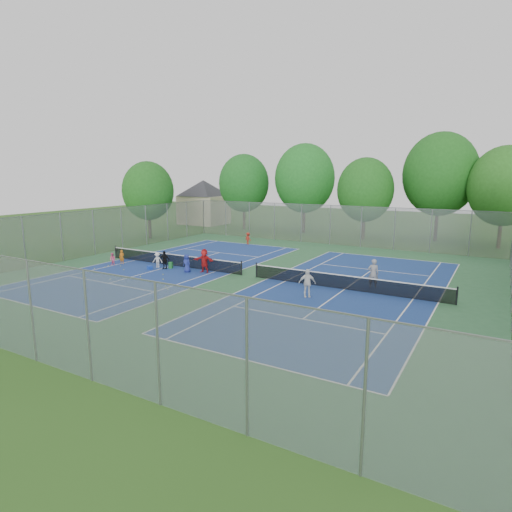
{
  "coord_description": "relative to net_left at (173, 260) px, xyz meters",
  "views": [
    {
      "loc": [
        15.2,
        -25.15,
        7.18
      ],
      "look_at": [
        0.0,
        1.0,
        1.3
      ],
      "focal_mm": 30.0,
      "sensor_mm": 36.0,
      "label": 1
    }
  ],
  "objects": [
    {
      "name": "ground",
      "position": [
        7.0,
        0.0,
        -0.46
      ],
      "size": [
        120.0,
        120.0,
        0.0
      ],
      "primitive_type": "plane",
      "color": "#2B571B",
      "rests_on": "ground"
    },
    {
      "name": "court_pad",
      "position": [
        7.0,
        0.0,
        -0.45
      ],
      "size": [
        32.0,
        32.0,
        0.01
      ],
      "primitive_type": "cube",
      "color": "#2F633A",
      "rests_on": "ground"
    },
    {
      "name": "court_left",
      "position": [
        0.0,
        0.0,
        -0.44
      ],
      "size": [
        10.97,
        23.77,
        0.01
      ],
      "primitive_type": "cube",
      "color": "navy",
      "rests_on": "court_pad"
    },
    {
      "name": "court_right",
      "position": [
        14.0,
        0.0,
        -0.44
      ],
      "size": [
        10.97,
        23.77,
        0.01
      ],
      "primitive_type": "cube",
      "color": "navy",
      "rests_on": "court_pad"
    },
    {
      "name": "net_left",
      "position": [
        0.0,
        0.0,
        0.0
      ],
      "size": [
        12.87,
        0.1,
        0.91
      ],
      "primitive_type": "cube",
      "color": "black",
      "rests_on": "ground"
    },
    {
      "name": "net_right",
      "position": [
        14.0,
        0.0,
        0.0
      ],
      "size": [
        12.87,
        0.1,
        0.91
      ],
      "primitive_type": "cube",
      "color": "black",
      "rests_on": "ground"
    },
    {
      "name": "fence_north",
      "position": [
        7.0,
        16.0,
        1.54
      ],
      "size": [
        32.0,
        0.1,
        4.0
      ],
      "primitive_type": "cube",
      "color": "gray",
      "rests_on": "ground"
    },
    {
      "name": "fence_south",
      "position": [
        7.0,
        -16.0,
        1.54
      ],
      "size": [
        32.0,
        0.1,
        4.0
      ],
      "primitive_type": "cube",
      "color": "gray",
      "rests_on": "ground"
    },
    {
      "name": "fence_west",
      "position": [
        -9.0,
        0.0,
        1.54
      ],
      "size": [
        0.1,
        32.0,
        4.0
      ],
      "primitive_type": "cube",
      "rotation": [
        0.0,
        0.0,
        1.57
      ],
      "color": "gray",
      "rests_on": "ground"
    },
    {
      "name": "house",
      "position": [
        -15.0,
        24.0,
        3.76
      ],
      "size": [
        11.03,
        11.03,
        7.3
      ],
      "color": "#B7A88C",
      "rests_on": "ground"
    },
    {
      "name": "tree_nw",
      "position": [
        -7.0,
        22.0,
        5.44
      ],
      "size": [
        6.4,
        6.4,
        9.58
      ],
      "color": "#443326",
      "rests_on": "ground"
    },
    {
      "name": "tree_nl",
      "position": [
        1.0,
        23.0,
        6.09
      ],
      "size": [
        7.2,
        7.2,
        10.69
      ],
      "color": "#443326",
      "rests_on": "ground"
    },
    {
      "name": "tree_nc",
      "position": [
        9.0,
        21.0,
        4.94
      ],
      "size": [
        6.0,
        6.0,
        8.85
      ],
      "color": "#443326",
      "rests_on": "ground"
    },
    {
      "name": "tree_nr",
      "position": [
        16.0,
        24.0,
        6.59
      ],
      "size": [
        7.6,
        7.6,
        11.42
      ],
      "color": "#443326",
      "rests_on": "ground"
    },
    {
      "name": "tree_ne",
      "position": [
        22.0,
        22.0,
        5.51
      ],
      "size": [
        6.6,
        6.6,
        9.77
      ],
      "color": "#443326",
      "rests_on": "ground"
    },
    {
      "name": "tree_side_w",
      "position": [
        -12.0,
        10.0,
        4.79
      ],
      "size": [
        5.6,
        5.6,
        8.47
      ],
      "color": "#443326",
      "rests_on": "ground"
    },
    {
      "name": "ball_crate",
      "position": [
        -0.63,
        -1.9,
        -0.31
      ],
      "size": [
        0.44,
        0.44,
        0.29
      ],
      "primitive_type": "cube",
      "rotation": [
        0.0,
        0.0,
        -0.38
      ],
      "color": "#173DB1",
      "rests_on": "ground"
    },
    {
      "name": "ball_hopper",
      "position": [
        0.53,
        -0.84,
        -0.2
      ],
      "size": [
        0.32,
        0.32,
        0.5
      ],
      "primitive_type": "cube",
      "rotation": [
        0.0,
        0.0,
        0.29
      ],
      "color": "#248531",
      "rests_on": "ground"
    },
    {
      "name": "student_a",
      "position": [
        -3.97,
        -1.54,
        0.12
      ],
      "size": [
        0.48,
        0.39,
        1.15
      ],
      "primitive_type": "imported",
      "rotation": [
        0.0,
        0.0,
        0.31
      ],
      "color": "orange",
      "rests_on": "ground"
    },
    {
      "name": "student_b",
      "position": [
        -4.19,
        -2.29,
        0.05
      ],
      "size": [
        0.51,
        0.4,
        1.01
      ],
      "primitive_type": "imported",
      "rotation": [
        0.0,
        0.0,
        0.05
      ],
      "color": "#FF6392",
      "rests_on": "ground"
    },
    {
      "name": "student_c",
      "position": [
        -0.55,
        -1.11,
        0.14
      ],
      "size": [
        0.88,
        0.74,
        1.18
      ],
      "primitive_type": "imported",
      "rotation": [
        0.0,
        0.0,
        0.47
      ],
      "color": "white",
      "rests_on": "ground"
    },
    {
      "name": "student_d",
      "position": [
        0.23,
        -1.2,
        0.24
      ],
      "size": [
        0.87,
        0.51,
        1.39
      ],
      "primitive_type": "imported",
      "rotation": [
        0.0,
        0.0,
        0.22
      ],
      "color": "black",
      "rests_on": "ground"
    },
    {
      "name": "student_e",
      "position": [
        2.43,
        -1.23,
        0.23
      ],
      "size": [
        0.73,
        0.54,
        1.37
      ],
      "primitive_type": "imported",
      "rotation": [
        0.0,
        0.0,
        -0.17
      ],
      "color": "navy",
      "rests_on": "ground"
    },
    {
      "name": "student_f",
      "position": [
        3.55,
        -0.6,
        0.43
      ],
      "size": [
        1.68,
        0.7,
        1.76
      ],
      "primitive_type": "imported",
      "rotation": [
        0.0,
        0.0,
        0.12
      ],
      "color": "red",
      "rests_on": "ground"
    },
    {
      "name": "child_far_baseline",
      "position": [
        -0.2,
        11.77,
        0.16
      ],
      "size": [
        0.89,
        0.67,
        1.23
      ],
      "primitive_type": "imported",
      "rotation": [
        0.0,
        0.0,
        2.83
      ],
      "color": "#9F2316",
      "rests_on": "ground"
    },
    {
      "name": "instructor",
      "position": [
        15.38,
        1.39,
        0.48
      ],
      "size": [
        0.79,
        0.65,
        1.86
      ],
      "primitive_type": "imported",
      "rotation": [
        0.0,
        0.0,
        3.49
      ],
      "color": "gray",
      "rests_on": "ground"
    },
    {
      "name": "teen_court_b",
      "position": [
        12.6,
        -2.68,
        0.39
      ],
      "size": [
        1.07,
        0.85,
        1.69
      ],
      "primitive_type": "imported",
      "rotation": [
        0.0,
        0.0,
        0.52
      ],
      "color": "white",
      "rests_on": "ground"
    },
    {
      "name": "tennis_ball_0",
      "position": [
        -4.35,
        -3.92,
        -0.42
      ],
      "size": [
        0.07,
        0.07,
        0.07
      ],
      "primitive_type": "sphere",
      "color": "#E1F538",
      "rests_on": "ground"
    },
    {
      "name": "tennis_ball_1",
      "position": [
        2.46,
        -3.84,
        -0.42
      ],
      "size": [
        0.07,
        0.07,
        0.07
      ],
      "primitive_type": "sphere",
      "color": "yellow",
      "rests_on": "ground"
    },
    {
      "name": "tennis_ball_2",
      "position": [
        -0.62,
        -5.69,
        -0.42
      ],
      "size": [
        0.07,
        0.07,
        0.07
      ],
      "primitive_type": "sphere",
      "color": "#BFE234",
      "rests_on": "ground"
    },
    {
      "name": "tennis_ball_3",
      "position": [
        3.93,
        -5.19,
        -0.42
      ],
      "size": [
        0.07,
        0.07,
        0.07
      ],
      "primitive_type": "sphere",
      "color": "#CEEE37",
      "rests_on": "ground"
    },
    {
      "name": "tennis_ball_4",
      "position": [
        -2.48,
        -6.22,
        -0.42
      ],
      "size": [
        0.07,
        0.07,
        0.07
      ],
      "primitive_type": "sphere",
      "color": "#ADD230",
      "rests_on": "ground"
    },
    {
      "name": "tennis_ball_5",
      "position": [
        -4.02,
        -3.22,
        -0.42
      ],
      "size": [
        0.07,
        0.07,
        0.07
      ],
      "primitive_type": "sphere",
      "color": "yellow",
      "rests_on": "ground"
    },
    {
      "name": "tennis_ball_6",
      "position": [
        4.41,
        -5.56,
        -0.42
      ],
      "size": [
        0.07,
        0.07,
        0.07
      ],
      "primitive_type": "sphere",
      "color": "#CBED37",
      "rests_on": "ground"
    },
    {
      "name": "tennis_ball_7",
      "position": [
        -3.31,
        -2.3,
        -0.42
      ],
      "size": [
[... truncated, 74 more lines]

